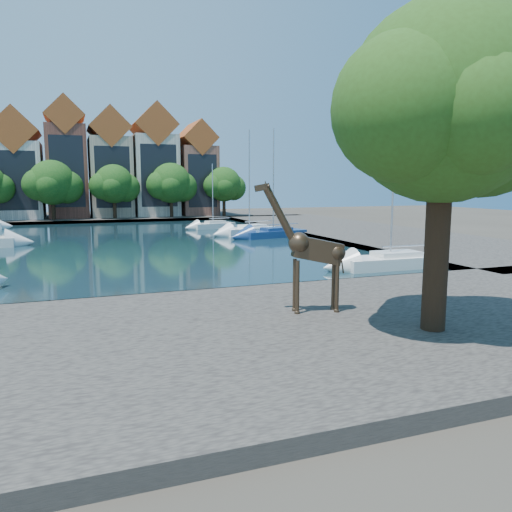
# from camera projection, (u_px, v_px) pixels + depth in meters

# --- Properties ---
(ground) EXTENTS (160.00, 160.00, 0.00)m
(ground) POSITION_uv_depth(u_px,v_px,m) (164.00, 303.00, 22.70)
(ground) COLOR #38332B
(ground) RESTS_ON ground
(water_basin) EXTENTS (38.00, 50.00, 0.08)m
(water_basin) POSITION_uv_depth(u_px,v_px,m) (117.00, 243.00, 44.96)
(water_basin) COLOR black
(water_basin) RESTS_ON ground
(near_quay) EXTENTS (50.00, 14.00, 0.50)m
(near_quay) POSITION_uv_depth(u_px,v_px,m) (202.00, 343.00, 16.16)
(near_quay) COLOR #4C4842
(near_quay) RESTS_ON ground
(far_quay) EXTENTS (60.00, 16.00, 0.50)m
(far_quay) POSITION_uv_depth(u_px,v_px,m) (98.00, 218.00, 74.62)
(far_quay) COLOR #4C4842
(far_quay) RESTS_ON ground
(right_quay) EXTENTS (14.00, 52.00, 0.50)m
(right_quay) POSITION_uv_depth(u_px,v_px,m) (358.00, 232.00, 53.52)
(right_quay) COLOR #4C4842
(right_quay) RESTS_ON ground
(plane_tree) EXTENTS (8.32, 6.40, 10.62)m
(plane_tree) POSITION_uv_depth(u_px,v_px,m) (447.00, 110.00, 15.85)
(plane_tree) COLOR #332114
(plane_tree) RESTS_ON near_quay
(townhouse_west_inner) EXTENTS (6.43, 9.18, 15.15)m
(townhouse_west_inner) POSITION_uv_depth(u_px,v_px,m) (18.00, 169.00, 69.98)
(townhouse_west_inner) COLOR silver
(townhouse_west_inner) RESTS_ON far_quay
(townhouse_center) EXTENTS (5.44, 9.18, 16.93)m
(townhouse_center) POSITION_uv_depth(u_px,v_px,m) (67.00, 163.00, 72.07)
(townhouse_center) COLOR brown
(townhouse_center) RESTS_ON far_quay
(townhouse_east_inner) EXTENTS (5.94, 9.18, 15.79)m
(townhouse_east_inner) POSITION_uv_depth(u_px,v_px,m) (110.00, 167.00, 74.22)
(townhouse_east_inner) COLOR tan
(townhouse_east_inner) RESTS_ON far_quay
(townhouse_east_mid) EXTENTS (6.43, 9.18, 16.65)m
(townhouse_east_mid) POSITION_uv_depth(u_px,v_px,m) (154.00, 165.00, 76.40)
(townhouse_east_mid) COLOR beige
(townhouse_east_mid) RESTS_ON far_quay
(townhouse_east_end) EXTENTS (5.44, 9.18, 14.43)m
(townhouse_east_end) POSITION_uv_depth(u_px,v_px,m) (196.00, 172.00, 78.78)
(townhouse_east_end) COLOR brown
(townhouse_east_end) RESTS_ON far_quay
(far_tree_mid_west) EXTENTS (7.80, 6.00, 8.00)m
(far_tree_mid_west) POSITION_uv_depth(u_px,v_px,m) (53.00, 184.00, 66.76)
(far_tree_mid_west) COLOR #332114
(far_tree_mid_west) RESTS_ON far_quay
(far_tree_mid_east) EXTENTS (7.02, 5.40, 7.52)m
(far_tree_mid_east) POSITION_uv_depth(u_px,v_px,m) (115.00, 185.00, 69.53)
(far_tree_mid_east) COLOR #332114
(far_tree_mid_east) RESTS_ON far_quay
(far_tree_east) EXTENTS (7.54, 5.80, 7.84)m
(far_tree_east) POSITION_uv_depth(u_px,v_px,m) (172.00, 184.00, 72.27)
(far_tree_east) COLOR #332114
(far_tree_east) RESTS_ON far_quay
(far_tree_far_east) EXTENTS (6.76, 5.20, 7.36)m
(far_tree_far_east) POSITION_uv_depth(u_px,v_px,m) (224.00, 185.00, 75.04)
(far_tree_far_east) COLOR #332114
(far_tree_far_east) RESTS_ON far_quay
(giraffe_statue) EXTENTS (3.42, 0.99, 4.89)m
(giraffe_statue) POSITION_uv_depth(u_px,v_px,m) (311.00, 250.00, 18.78)
(giraffe_statue) COLOR #3C2D1E
(giraffe_statue) RESTS_ON near_quay
(sailboat_right_a) EXTENTS (6.61, 2.40, 11.17)m
(sailboat_right_a) POSITION_uv_depth(u_px,v_px,m) (390.00, 259.00, 31.47)
(sailboat_right_a) COLOR silver
(sailboat_right_a) RESTS_ON water_basin
(sailboat_right_b) EXTENTS (7.03, 3.68, 10.58)m
(sailboat_right_b) POSITION_uv_depth(u_px,v_px,m) (273.00, 232.00, 49.59)
(sailboat_right_b) COLOR navy
(sailboat_right_b) RESTS_ON water_basin
(sailboat_right_c) EXTENTS (6.64, 3.97, 10.71)m
(sailboat_right_c) POSITION_uv_depth(u_px,v_px,m) (249.00, 229.00, 52.14)
(sailboat_right_c) COLOR white
(sailboat_right_c) RESTS_ON water_basin
(sailboat_right_d) EXTENTS (5.50, 3.16, 7.59)m
(sailboat_right_d) POSITION_uv_depth(u_px,v_px,m) (213.00, 224.00, 59.30)
(sailboat_right_d) COLOR silver
(sailboat_right_d) RESTS_ON water_basin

